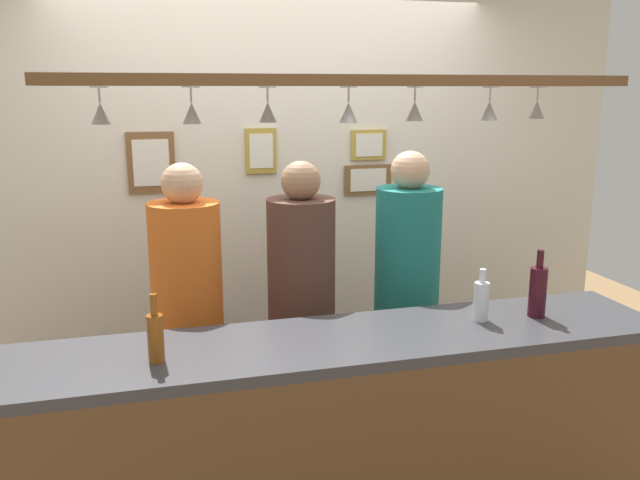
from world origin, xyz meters
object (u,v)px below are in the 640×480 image
bottle_soda_clear (481,300)px  person_left_orange_shirt (188,300)px  person_middle_brown_shirt (301,291)px  person_right_teal_shirt (407,279)px  bottle_wine_dark_red (538,290)px  picture_frame_caricature (151,163)px  picture_frame_upper_small (369,145)px  picture_frame_crest (261,151)px  picture_frame_lower_pair (368,180)px  bottle_beer_amber_tall (156,336)px

bottle_soda_clear → person_left_orange_shirt: bearing=150.9°
bottle_soda_clear → person_middle_brown_shirt: bearing=133.5°
person_right_teal_shirt → bottle_wine_dark_red: size_ratio=5.63×
person_right_teal_shirt → bottle_soda_clear: 0.68m
person_left_orange_shirt → person_middle_brown_shirt: bearing=0.0°
bottle_wine_dark_red → picture_frame_caricature: (-1.59, 1.39, 0.46)m
picture_frame_upper_small → person_right_teal_shirt: bearing=-91.9°
person_right_teal_shirt → picture_frame_crest: picture_frame_crest is taller
picture_frame_crest → picture_frame_lower_pair: size_ratio=0.87×
person_right_teal_shirt → picture_frame_lower_pair: 0.83m
bottle_wine_dark_red → picture_frame_upper_small: (-0.31, 1.39, 0.53)m
bottle_beer_amber_tall → picture_frame_upper_small: (1.32, 1.46, 0.54)m
bottle_soda_clear → picture_frame_caricature: size_ratio=0.68×
person_middle_brown_shirt → picture_frame_upper_small: 1.14m
picture_frame_upper_small → picture_frame_caricature: picture_frame_caricature is taller
bottle_soda_clear → picture_frame_caricature: bearing=133.9°
picture_frame_crest → picture_frame_upper_small: bearing=0.0°
person_middle_brown_shirt → picture_frame_lower_pair: bearing=50.0°
bottle_wine_dark_red → picture_frame_caricature: picture_frame_caricature is taller
picture_frame_upper_small → picture_frame_crest: bearing=180.0°
bottle_wine_dark_red → picture_frame_crest: 1.76m
picture_frame_crest → person_left_orange_shirt: bearing=-125.2°
person_left_orange_shirt → picture_frame_caricature: (-0.12, 0.71, 0.59)m
picture_frame_caricature → person_right_teal_shirt: bearing=-29.3°
person_right_teal_shirt → picture_frame_caricature: 1.55m
person_right_teal_shirt → bottle_beer_amber_tall: size_ratio=6.50×
picture_frame_caricature → person_left_orange_shirt: bearing=-80.0°
bottle_beer_amber_tall → picture_frame_lower_pair: bearing=47.9°
person_middle_brown_shirt → picture_frame_lower_pair: size_ratio=5.52×
picture_frame_upper_small → person_middle_brown_shirt: bearing=-130.1°
bottle_soda_clear → person_right_teal_shirt: bearing=95.4°
bottle_wine_dark_red → bottle_soda_clear: bearing=177.0°
person_left_orange_shirt → bottle_soda_clear: (1.20, -0.67, 0.11)m
person_right_teal_shirt → picture_frame_caricature: size_ratio=4.97×
person_right_teal_shirt → bottle_beer_amber_tall: person_right_teal_shirt is taller
person_middle_brown_shirt → picture_frame_lower_pair: person_middle_brown_shirt is taller
picture_frame_lower_pair → bottle_beer_amber_tall: bearing=-132.1°
bottle_beer_amber_tall → picture_frame_caricature: bearing=88.5°
picture_frame_lower_pair → picture_frame_crest: bearing=180.0°
person_right_teal_shirt → bottle_beer_amber_tall: 1.50m
bottle_wine_dark_red → picture_frame_lower_pair: (-0.31, 1.39, 0.31)m
bottle_wine_dark_red → picture_frame_upper_small: bearing=102.4°
person_middle_brown_shirt → bottle_soda_clear: (0.63, -0.67, 0.11)m
bottle_soda_clear → picture_frame_lower_pair: (-0.04, 1.37, 0.34)m
bottle_soda_clear → bottle_beer_amber_tall: 1.36m
picture_frame_caricature → person_middle_brown_shirt: bearing=-45.7°
bottle_beer_amber_tall → person_right_teal_shirt: bearing=30.2°
bottle_beer_amber_tall → picture_frame_upper_small: size_ratio=1.18×
picture_frame_lower_pair → person_right_teal_shirt: bearing=-91.8°
person_middle_brown_shirt → bottle_wine_dark_red: size_ratio=5.52×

